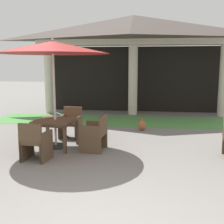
% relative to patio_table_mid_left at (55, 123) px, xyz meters
% --- Properties ---
extents(background_pavilion, '(8.45, 3.07, 4.03)m').
position_rel_patio_table_mid_left_xyz_m(background_pavilion, '(1.62, 5.32, 2.58)').
color(background_pavilion, beige).
rests_on(background_pavilion, ground).
extents(lawn_strip, '(10.25, 2.12, 0.01)m').
position_rel_patio_table_mid_left_xyz_m(lawn_strip, '(1.62, 3.66, -0.62)').
color(lawn_strip, '#519347').
rests_on(lawn_strip, ground).
extents(patio_table_mid_left, '(1.02, 1.02, 0.72)m').
position_rel_patio_table_mid_left_xyz_m(patio_table_mid_left, '(0.00, 0.00, 0.00)').
color(patio_table_mid_left, brown).
rests_on(patio_table_mid_left, ground).
extents(patio_umbrella_mid_left, '(2.78, 2.78, 2.70)m').
position_rel_patio_table_mid_left_xyz_m(patio_umbrella_mid_left, '(0.00, 0.00, 1.85)').
color(patio_umbrella_mid_left, '#2D2D2D').
rests_on(patio_umbrella_mid_left, ground).
extents(patio_chair_mid_left_south, '(0.60, 0.60, 0.87)m').
position_rel_patio_table_mid_left_xyz_m(patio_chair_mid_left_south, '(-0.11, -1.03, -0.21)').
color(patio_chair_mid_left_south, brown).
rests_on(patio_chair_mid_left_south, ground).
extents(patio_chair_mid_left_east, '(0.61, 0.69, 0.88)m').
position_rel_patio_table_mid_left_xyz_m(patio_chair_mid_left_east, '(1.04, -0.11, -0.20)').
color(patio_chair_mid_left_east, brown).
rests_on(patio_chair_mid_left_east, ground).
extents(patio_chair_mid_left_north, '(0.62, 0.55, 0.87)m').
position_rel_patio_table_mid_left_xyz_m(patio_chair_mid_left_north, '(0.11, 1.03, -0.22)').
color(patio_chair_mid_left_north, brown).
rests_on(patio_chair_mid_left_north, ground).
extents(terracotta_urn, '(0.26, 0.26, 0.41)m').
position_rel_patio_table_mid_left_xyz_m(terracotta_urn, '(2.11, 2.21, -0.45)').
color(terracotta_urn, '#9E5633').
rests_on(terracotta_urn, ground).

